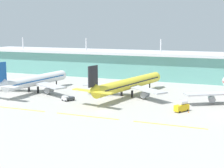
{
  "coord_description": "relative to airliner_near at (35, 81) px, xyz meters",
  "views": [
    {
      "loc": [
        58.32,
        -132.43,
        35.94
      ],
      "look_at": [
        -7.83,
        29.0,
        7.0
      ],
      "focal_mm": 55.62,
      "sensor_mm": 36.0,
      "label": 1
    }
  ],
  "objects": [
    {
      "name": "ground_plane",
      "position": [
        52.79,
        -26.29,
        -6.44
      ],
      "size": [
        600.0,
        600.0,
        0.0
      ],
      "primitive_type": "plane",
      "color": "#A8A59E"
    },
    {
      "name": "terminal_building",
      "position": [
        52.79,
        75.86,
        3.04
      ],
      "size": [
        288.0,
        34.0,
        27.56
      ],
      "color": "#5B9E93",
      "rests_on": "ground"
    },
    {
      "name": "airliner_near",
      "position": [
        0.0,
        0.0,
        0.0
      ],
      "size": [
        48.6,
        58.83,
        18.9
      ],
      "color": "white",
      "rests_on": "ground"
    },
    {
      "name": "airliner_middle",
      "position": [
        51.68,
        8.71,
        0.01
      ],
      "size": [
        47.81,
        69.72,
        18.9
      ],
      "color": "yellow",
      "rests_on": "ground"
    },
    {
      "name": "taxiway_stripe_mid_west",
      "position": [
        15.79,
        -36.17,
        -6.42
      ],
      "size": [
        28.0,
        0.7,
        0.04
      ],
      "primitive_type": "cube",
      "color": "yellow",
      "rests_on": "ground"
    },
    {
      "name": "taxiway_stripe_centre",
      "position": [
        49.79,
        -36.17,
        -6.42
      ],
      "size": [
        28.0,
        0.7,
        0.04
      ],
      "primitive_type": "cube",
      "color": "yellow",
      "rests_on": "ground"
    },
    {
      "name": "taxiway_stripe_mid_east",
      "position": [
        83.79,
        -36.17,
        -6.42
      ],
      "size": [
        28.0,
        0.7,
        0.04
      ],
      "primitive_type": "cube",
      "color": "yellow",
      "rests_on": "ground"
    },
    {
      "name": "pushback_tug",
      "position": [
        28.78,
        -12.53,
        -5.34
      ],
      "size": [
        4.26,
        5.01,
        1.85
      ],
      "color": "#333842",
      "rests_on": "ground"
    },
    {
      "name": "fuel_truck",
      "position": [
        84.02,
        -13.72,
        -4.18
      ],
      "size": [
        5.85,
        7.54,
        4.95
      ],
      "color": "gold",
      "rests_on": "ground"
    },
    {
      "name": "baggage_cart",
      "position": [
        27.15,
        -14.07,
        -5.18
      ],
      "size": [
        4.02,
        3.15,
        2.48
      ],
      "color": "silver",
      "rests_on": "ground"
    },
    {
      "name": "safety_cone_nose_front",
      "position": [
        87.06,
        -14.77,
        -6.09
      ],
      "size": [
        0.56,
        0.56,
        0.7
      ],
      "primitive_type": "cone",
      "color": "orange",
      "rests_on": "ground"
    }
  ]
}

